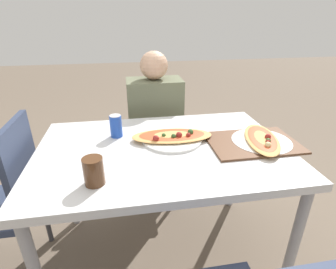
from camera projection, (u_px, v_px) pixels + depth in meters
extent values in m
plane|color=#6B5B4C|center=(164.00, 252.00, 1.67)|extent=(14.00, 14.00, 0.00)
cube|color=silver|center=(163.00, 151.00, 1.36)|extent=(1.28, 0.86, 0.04)
cylinder|color=#99999E|center=(293.00, 246.00, 1.27)|extent=(0.05, 0.05, 0.72)
cylinder|color=#99999E|center=(69.00, 181.00, 1.77)|extent=(0.05, 0.05, 0.72)
cylinder|color=#99999E|center=(234.00, 165.00, 1.94)|extent=(0.05, 0.05, 0.72)
cube|color=#2D3851|center=(155.00, 143.00, 2.11)|extent=(0.40, 0.40, 0.04)
cube|color=#2D3851|center=(152.00, 106.00, 2.16)|extent=(0.38, 0.03, 0.47)
cylinder|color=#38383D|center=(180.00, 176.00, 2.08)|extent=(0.03, 0.03, 0.42)
cylinder|color=#38383D|center=(137.00, 181.00, 2.03)|extent=(0.03, 0.03, 0.42)
cylinder|color=#38383D|center=(172.00, 155.00, 2.38)|extent=(0.03, 0.03, 0.42)
cylinder|color=#38383D|center=(134.00, 159.00, 2.33)|extent=(0.03, 0.03, 0.42)
cube|color=#2D3851|center=(21.00, 166.00, 1.32)|extent=(0.03, 0.38, 0.47)
cylinder|color=#38383D|center=(29.00, 261.00, 1.37)|extent=(0.03, 0.03, 0.42)
cylinder|color=#38383D|center=(46.00, 216.00, 1.67)|extent=(0.03, 0.03, 0.42)
cylinder|color=#2D2D38|center=(169.00, 172.00, 2.10)|extent=(0.10, 0.10, 0.46)
cylinder|color=#2D2D38|center=(146.00, 174.00, 2.07)|extent=(0.10, 0.10, 0.46)
cube|color=#60664C|center=(155.00, 113.00, 1.97)|extent=(0.40, 0.24, 0.50)
sphere|color=tan|center=(154.00, 65.00, 1.82)|extent=(0.20, 0.20, 0.20)
cylinder|color=white|center=(172.00, 139.00, 1.43)|extent=(0.33, 0.33, 0.01)
ellipsoid|color=tan|center=(172.00, 136.00, 1.42)|extent=(0.45, 0.22, 0.02)
ellipsoid|color=#C14C28|center=(172.00, 135.00, 1.42)|extent=(0.37, 0.18, 0.01)
sphere|color=#335928|center=(164.00, 135.00, 1.40)|extent=(0.02, 0.02, 0.02)
sphere|color=maroon|center=(188.00, 135.00, 1.40)|extent=(0.03, 0.03, 0.03)
sphere|color=maroon|center=(179.00, 135.00, 1.39)|extent=(0.03, 0.03, 0.03)
sphere|color=#335928|center=(190.00, 132.00, 1.43)|extent=(0.03, 0.03, 0.03)
sphere|color=#335928|center=(174.00, 136.00, 1.38)|extent=(0.03, 0.03, 0.03)
sphere|color=maroon|center=(156.00, 138.00, 1.36)|extent=(0.03, 0.03, 0.03)
cylinder|color=#1E47B2|center=(116.00, 126.00, 1.45)|extent=(0.07, 0.07, 0.12)
cylinder|color=silver|center=(115.00, 116.00, 1.42)|extent=(0.06, 0.06, 0.00)
cylinder|color=#4C2D19|center=(94.00, 171.00, 1.04)|extent=(0.08, 0.08, 0.12)
cube|color=brown|center=(253.00, 142.00, 1.39)|extent=(0.46, 0.32, 0.01)
cylinder|color=white|center=(261.00, 142.00, 1.39)|extent=(0.31, 0.31, 0.01)
ellipsoid|color=tan|center=(262.00, 139.00, 1.39)|extent=(0.27, 0.42, 0.02)
ellipsoid|color=#C14C28|center=(262.00, 138.00, 1.38)|extent=(0.22, 0.34, 0.01)
sphere|color=beige|center=(268.00, 145.00, 1.29)|extent=(0.03, 0.03, 0.03)
sphere|color=maroon|center=(268.00, 137.00, 1.37)|extent=(0.03, 0.03, 0.03)
sphere|color=#335928|center=(268.00, 141.00, 1.33)|extent=(0.03, 0.03, 0.03)
sphere|color=maroon|center=(268.00, 142.00, 1.33)|extent=(0.02, 0.02, 0.02)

